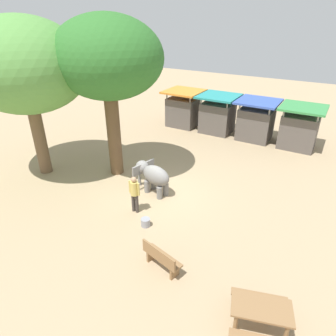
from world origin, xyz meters
TOP-DOWN VIEW (x-y plane):
  - ground_plane at (0.00, 0.00)m, footprint 60.00×60.00m
  - elephant at (-0.14, -0.13)m, footprint 1.97×1.32m
  - person_handler at (0.06, -1.77)m, footprint 0.51×0.32m
  - shade_tree_main at (-2.77, 0.51)m, footprint 5.04×4.62m
  - shade_tree_secondary at (-5.99, -1.28)m, footprint 5.82×5.34m
  - wooden_bench at (2.61, -3.87)m, footprint 1.45×0.72m
  - picnic_table_near at (5.83, -4.29)m, footprint 1.87×1.86m
  - market_stall_orange at (-3.25, 8.62)m, footprint 2.50×2.50m
  - market_stall_teal at (-0.65, 8.62)m, footprint 2.50×2.50m
  - market_stall_blue at (1.95, 8.62)m, footprint 2.50×2.50m
  - market_stall_green at (4.55, 8.62)m, footprint 2.50×2.50m
  - feed_bucket at (0.95, -2.33)m, footprint 0.36×0.36m

SIDE VIEW (x-z plane):
  - ground_plane at x=0.00m, z-range 0.00..0.00m
  - feed_bucket at x=0.95m, z-range 0.00..0.32m
  - wooden_bench at x=2.61m, z-range 0.03..0.91m
  - picnic_table_near at x=5.83m, z-range 0.20..0.98m
  - elephant at x=-0.14m, z-range 0.19..1.54m
  - person_handler at x=0.06m, z-range 0.14..1.76m
  - market_stall_orange at x=-3.25m, z-range -0.12..2.40m
  - market_stall_teal at x=-0.65m, z-range -0.12..2.40m
  - market_stall_blue at x=1.95m, z-range -0.12..2.40m
  - market_stall_green at x=4.55m, z-range -0.12..2.40m
  - shade_tree_secondary at x=-5.99m, z-range 1.55..8.85m
  - shade_tree_main at x=-2.77m, z-range 1.82..9.18m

